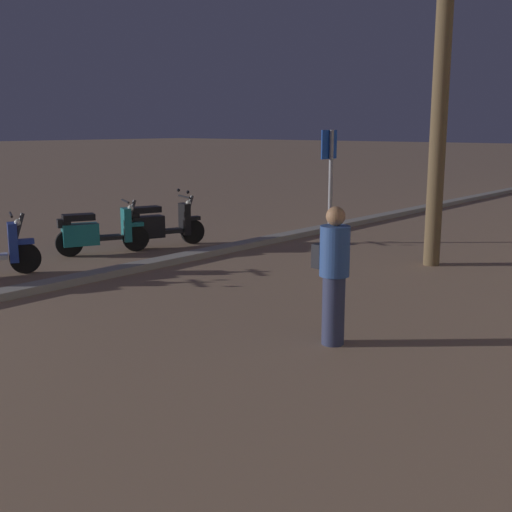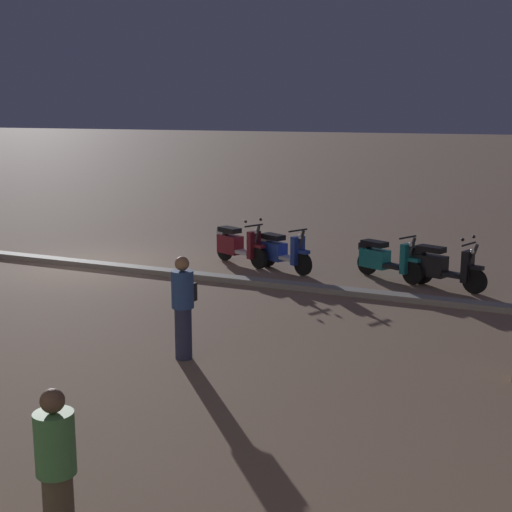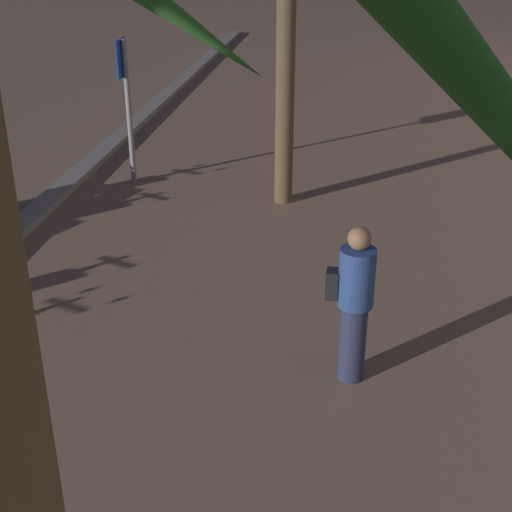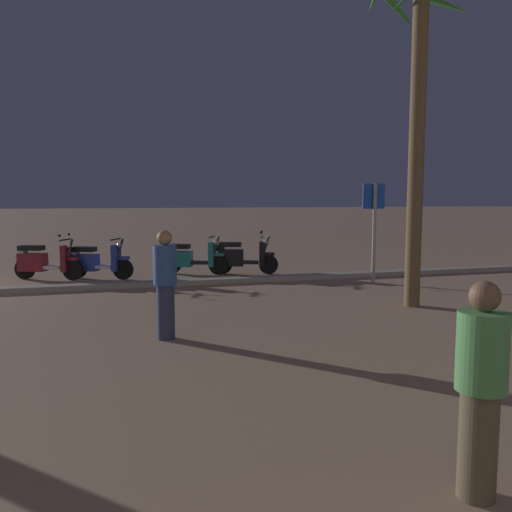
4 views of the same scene
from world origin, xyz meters
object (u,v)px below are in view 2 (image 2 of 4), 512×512
(scooter_black_mid_front, at_px, (442,266))
(scooter_blue_second_in_line, at_px, (281,251))
(scooter_maroon_mid_rear, at_px, (237,245))
(pedestrian_window_shopping, at_px, (183,305))
(scooter_teal_last_in_row, at_px, (385,259))
(pedestrian_strolling_near_curb, at_px, (57,471))

(scooter_black_mid_front, height_order, scooter_blue_second_in_line, scooter_black_mid_front)
(scooter_black_mid_front, height_order, scooter_maroon_mid_rear, same)
(scooter_maroon_mid_rear, relative_size, pedestrian_window_shopping, 1.06)
(scooter_teal_last_in_row, relative_size, scooter_blue_second_in_line, 1.03)
(scooter_blue_second_in_line, height_order, scooter_maroon_mid_rear, scooter_maroon_mid_rear)
(scooter_teal_last_in_row, xyz_separation_m, scooter_blue_second_in_line, (2.47, 0.15, 0.00))
(scooter_maroon_mid_rear, distance_m, pedestrian_strolling_near_curb, 12.02)
(scooter_teal_last_in_row, distance_m, pedestrian_strolling_near_curb, 11.32)
(scooter_blue_second_in_line, bearing_deg, pedestrian_window_shopping, 99.29)
(scooter_black_mid_front, height_order, scooter_teal_last_in_row, scooter_black_mid_front)
(scooter_blue_second_in_line, distance_m, pedestrian_strolling_near_curb, 11.47)
(scooter_teal_last_in_row, height_order, pedestrian_strolling_near_curb, pedestrian_strolling_near_curb)
(scooter_maroon_mid_rear, bearing_deg, scooter_teal_last_in_row, 178.90)
(pedestrian_window_shopping, relative_size, pedestrian_strolling_near_curb, 1.06)
(scooter_maroon_mid_rear, bearing_deg, pedestrian_strolling_near_curb, 108.68)
(scooter_black_mid_front, xyz_separation_m, pedestrian_window_shopping, (2.76, 6.19, 0.38))
(scooter_black_mid_front, relative_size, scooter_maroon_mid_rear, 1.00)
(pedestrian_strolling_near_curb, bearing_deg, scooter_teal_last_in_row, -89.35)
(scooter_black_mid_front, bearing_deg, pedestrian_window_shopping, 65.99)
(scooter_black_mid_front, height_order, pedestrian_strolling_near_curb, pedestrian_strolling_near_curb)
(scooter_teal_last_in_row, bearing_deg, pedestrian_window_shopping, 77.71)
(scooter_black_mid_front, bearing_deg, scooter_maroon_mid_rear, -4.71)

